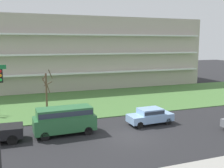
# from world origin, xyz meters

# --- Properties ---
(ground) EXTENTS (160.00, 160.00, 0.00)m
(ground) POSITION_xyz_m (0.00, 0.00, 0.00)
(ground) COLOR #232326
(grass_lawn_strip) EXTENTS (80.00, 16.00, 0.08)m
(grass_lawn_strip) POSITION_xyz_m (0.00, 14.00, 0.04)
(grass_lawn_strip) COLOR #477238
(grass_lawn_strip) RESTS_ON ground
(apartment_building) EXTENTS (48.02, 14.58, 12.10)m
(apartment_building) POSITION_xyz_m (0.00, 28.81, 6.05)
(apartment_building) COLOR #B2A899
(apartment_building) RESTS_ON ground
(tree_left) EXTENTS (1.25, 1.53, 4.89)m
(tree_left) POSITION_xyz_m (-5.51, 11.12, 2.48)
(tree_left) COLOR brown
(tree_left) RESTS_ON ground
(sedan_blue_near_left) EXTENTS (4.46, 1.96, 1.57)m
(sedan_blue_near_left) POSITION_xyz_m (3.24, 2.50, 0.87)
(sedan_blue_near_left) COLOR #8CB2E0
(sedan_blue_near_left) RESTS_ON ground
(van_green_center_left) EXTENTS (5.26, 2.17, 2.36)m
(van_green_center_left) POSITION_xyz_m (-5.01, 2.50, 1.40)
(van_green_center_left) COLOR #2D6B3D
(van_green_center_left) RESTS_ON ground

